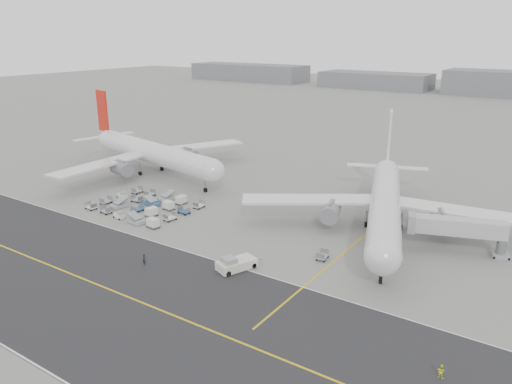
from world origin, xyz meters
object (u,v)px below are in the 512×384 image
Objects in this scene: airliner_a at (151,152)px; airliner_b at (385,202)px; ground_crew_a at (144,260)px; pushback_tug at (236,264)px; jet_bridge at (458,229)px; ground_crew_b at (441,371)px.

airliner_a reaches higher than airliner_b.
airliner_b is (63.37, -4.09, -0.19)m from airliner_a.
ground_crew_a is (-25.65, -35.18, -4.42)m from airliner_b.
ground_crew_a is at bearing -130.35° from pushback_tug.
ground_crew_a is (-39.15, -31.99, -3.29)m from jet_bridge.
airliner_b reaches higher than jet_bridge.
pushback_tug is at bearing -155.42° from jet_bridge.
pushback_tug is 0.49× the size of jet_bridge.
airliner_a is at bearing 157.20° from airliner_b.
pushback_tug is 14.37m from ground_crew_a.
ground_crew_b is (32.69, -8.36, -0.15)m from pushback_tug.
pushback_tug is 33.74m from ground_crew_b.
pushback_tug is 36.70m from jet_bridge.
airliner_b is at bearing -48.64° from ground_crew_b.
jet_bridge is (76.87, -7.29, -1.32)m from airliner_a.
airliner_b is 33.28× the size of ground_crew_b.
ground_crew_b is (45.35, -1.55, -0.17)m from ground_crew_a.
airliner_a reaches higher than ground_crew_b.
airliner_b is 13.92m from jet_bridge.
airliner_a is at bearing -13.01° from ground_crew_b.
airliner_a is 54.65m from ground_crew_a.
ground_crew_b is (6.20, -33.54, -3.45)m from jet_bridge.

